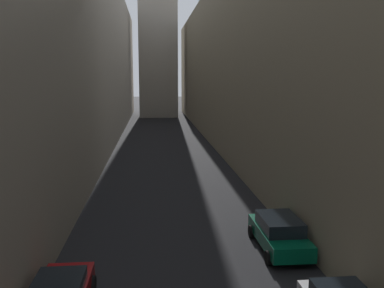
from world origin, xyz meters
name	(u,v)px	position (x,y,z in m)	size (l,w,h in m)	color
ground_plane	(166,155)	(0.00, 48.00, 0.00)	(264.00, 264.00, 0.00)	black
building_block_left	(44,54)	(-11.99, 50.00, 10.13)	(12.99, 108.00, 20.26)	gray
building_block_right	(266,64)	(10.71, 50.00, 9.21)	(10.42, 108.00, 18.42)	gray
parked_car_right_far	(279,233)	(4.40, 23.37, 0.81)	(2.04, 4.58, 1.56)	#05472D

